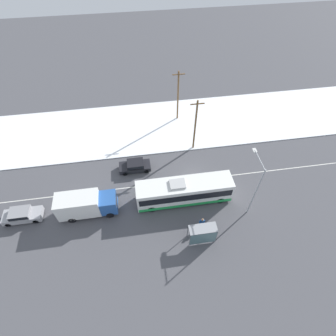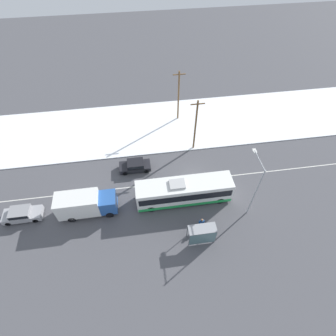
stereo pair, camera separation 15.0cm
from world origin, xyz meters
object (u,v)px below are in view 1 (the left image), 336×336
at_px(box_truck, 85,204).
at_px(parked_car_near_truck, 22,215).
at_px(bus_shelter, 203,234).
at_px(pedestrian_at_stop, 202,222).
at_px(streetlamp, 256,183).
at_px(utility_pole_snowlot, 178,96).
at_px(sedan_car, 135,166).
at_px(city_bus, 184,191).
at_px(utility_pole_roadside, 195,125).

bearing_deg(box_truck, parked_car_near_truck, 177.73).
bearing_deg(bus_shelter, pedestrian_at_stop, 78.46).
bearing_deg(streetlamp, utility_pole_snowlot, 106.52).
bearing_deg(sedan_car, parked_car_near_truck, 22.61).
height_order(city_bus, bus_shelter, city_bus).
xyz_separation_m(sedan_car, utility_pole_snowlot, (7.41, 9.77, 3.55)).
bearing_deg(streetlamp, bus_shelter, -151.32).
bearing_deg(sedan_car, city_bus, 134.28).
bearing_deg(parked_car_near_truck, utility_pole_roadside, 21.05).
bearing_deg(box_truck, utility_pole_snowlot, 49.48).
bearing_deg(streetlamp, box_truck, 173.51).
height_order(parked_car_near_truck, streetlamp, streetlamp).
distance_m(pedestrian_at_stop, utility_pole_snowlot, 19.77).
height_order(box_truck, bus_shelter, box_truck).
height_order(parked_car_near_truck, utility_pole_roadside, utility_pole_roadside).
xyz_separation_m(city_bus, sedan_car, (-5.54, 5.68, -0.87)).
height_order(sedan_car, bus_shelter, bus_shelter).
distance_m(sedan_car, utility_pole_snowlot, 12.76).
bearing_deg(city_bus, utility_pole_roadside, 70.61).
xyz_separation_m(parked_car_near_truck, utility_pole_snowlot, (20.78, 15.34, 3.51)).
xyz_separation_m(box_truck, bus_shelter, (12.43, -5.51, -0.06)).
height_order(city_bus, parked_car_near_truck, city_bus).
bearing_deg(utility_pole_roadside, sedan_car, -161.46).
relative_size(box_truck, sedan_car, 1.62).
xyz_separation_m(sedan_car, utility_pole_roadside, (8.55, 2.87, 3.50)).
bearing_deg(pedestrian_at_stop, bus_shelter, -101.54).
relative_size(pedestrian_at_stop, utility_pole_snowlot, 0.22).
relative_size(parked_car_near_truck, streetlamp, 0.55).
relative_size(pedestrian_at_stop, bus_shelter, 0.62).
xyz_separation_m(bus_shelter, utility_pole_snowlot, (0.93, 21.14, 2.65)).
relative_size(sedan_car, parked_car_near_truck, 0.96).
bearing_deg(utility_pole_roadside, parked_car_near_truck, -158.95).
height_order(city_bus, streetlamp, streetlamp).
xyz_separation_m(parked_car_near_truck, bus_shelter, (19.84, -5.80, 0.86)).
distance_m(utility_pole_roadside, utility_pole_snowlot, 7.00).
bearing_deg(box_truck, utility_pole_roadside, 31.05).
bearing_deg(utility_pole_snowlot, bus_shelter, -92.52).
xyz_separation_m(sedan_car, streetlamp, (12.67, -7.98, 4.21)).
bearing_deg(box_truck, streetlamp, -6.49).
xyz_separation_m(box_truck, sedan_car, (5.95, 5.86, -0.96)).
relative_size(sedan_car, streetlamp, 0.53).
bearing_deg(utility_pole_roadside, bus_shelter, -98.28).
height_order(sedan_car, utility_pole_snowlot, utility_pole_snowlot).
distance_m(box_truck, utility_pole_snowlot, 20.72).
bearing_deg(utility_pole_roadside, pedestrian_at_stop, -97.85).
height_order(bus_shelter, utility_pole_snowlot, utility_pole_snowlot).
height_order(pedestrian_at_stop, bus_shelter, bus_shelter).
xyz_separation_m(sedan_car, bus_shelter, (6.47, -11.37, 0.90)).
bearing_deg(streetlamp, city_bus, 162.12).
height_order(box_truck, parked_car_near_truck, box_truck).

